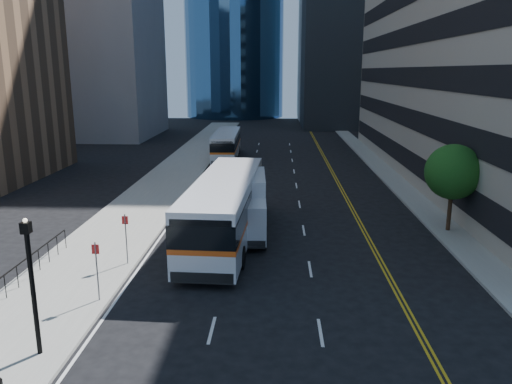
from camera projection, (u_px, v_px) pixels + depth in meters
ground at (302, 286)px, 22.13m from camera, size 160.00×160.00×0.00m
sidewalk_west at (177, 172)px, 46.81m from camera, size 5.00×90.00×0.15m
sidewalk_east at (387, 173)px, 46.01m from camera, size 2.00×90.00×0.15m
midrise_west at (86, 10)px, 69.60m from camera, size 18.00×18.00×35.00m
street_tree at (453, 172)px, 28.67m from camera, size 3.20×3.20×5.10m
lamp_post at (32, 281)px, 16.03m from camera, size 0.28×0.28×4.56m
bus_front at (225, 207)px, 27.74m from camera, size 3.66×13.85×3.54m
bus_rear at (227, 144)px, 53.97m from camera, size 2.67×11.23×2.88m
box_truck at (245, 204)px, 28.99m from camera, size 2.71×7.08×3.34m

